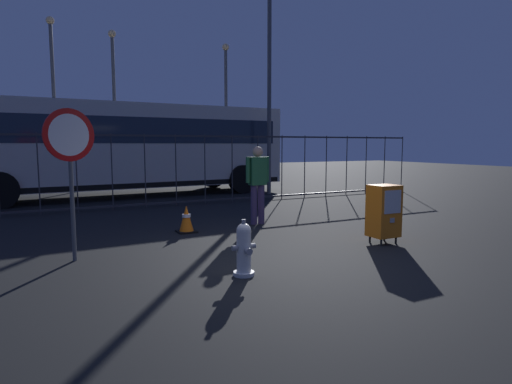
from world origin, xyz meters
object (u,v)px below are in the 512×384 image
object	(u,v)px
pedestrian	(258,180)
street_light_near_right	(269,53)
stop_sign	(70,152)
traffic_cone	(186,219)
fire_hydrant	(244,249)
street_light_far_left	(114,95)
newspaper_box_primary	(384,211)
bus_near	(126,145)
street_light_far_right	(226,101)
street_light_near_left	(53,89)

from	to	relation	value
pedestrian	street_light_near_right	distance (m)	6.88
stop_sign	traffic_cone	distance (m)	2.81
fire_hydrant	street_light_far_left	xyz separation A→B (m)	(0.78, 14.43, 3.45)
newspaper_box_primary	stop_sign	bearing A→B (deg)	166.13
bus_near	street_light_far_right	xyz separation A→B (m)	(5.29, 3.95, 1.99)
stop_sign	street_light_near_right	distance (m)	9.77
street_light_near_left	street_light_far_left	distance (m)	2.35
stop_sign	bus_near	distance (m)	8.25
newspaper_box_primary	bus_near	size ratio (longest dim) A/B	0.10
stop_sign	bus_near	bearing A→B (deg)	74.06
fire_hydrant	street_light_far_right	xyz separation A→B (m)	(5.64, 13.66, 3.34)
fire_hydrant	stop_sign	distance (m)	2.90
pedestrian	street_light_near_right	xyz separation A→B (m)	(2.98, 4.89, 3.82)
street_light_far_right	street_light_near_right	bearing A→B (deg)	-98.11
traffic_cone	street_light_far_right	size ratio (longest dim) A/B	0.08
traffic_cone	pedestrian	bearing A→B (deg)	5.51
stop_sign	bus_near	xyz separation A→B (m)	(2.27, 7.93, 0.11)
newspaper_box_primary	street_light_near_left	world-z (taller)	street_light_near_left
stop_sign	traffic_cone	xyz separation A→B (m)	(2.13, 1.26, -1.34)
bus_near	street_light_near_left	world-z (taller)	street_light_near_left
fire_hydrant	pedestrian	size ratio (longest dim) A/B	0.45
newspaper_box_primary	street_light_far_left	size ratio (longest dim) A/B	0.16
newspaper_box_primary	stop_sign	world-z (taller)	stop_sign
traffic_cone	street_light_near_left	world-z (taller)	street_light_near_left
fire_hydrant	stop_sign	size ratio (longest dim) A/B	0.33
traffic_cone	street_light_near_left	xyz separation A→B (m)	(-1.77, 11.55, 3.69)
pedestrian	street_light_near_left	bearing A→B (deg)	106.70
newspaper_box_primary	street_light_near_right	world-z (taller)	street_light_near_right
pedestrian	traffic_cone	world-z (taller)	pedestrian
street_light_near_left	street_light_near_right	xyz separation A→B (m)	(6.40, -6.51, 0.81)
newspaper_box_primary	bus_near	world-z (taller)	bus_near
traffic_cone	newspaper_box_primary	bearing A→B (deg)	-41.81
newspaper_box_primary	street_light_near_right	distance (m)	8.81
bus_near	fire_hydrant	bearing A→B (deg)	-94.92
fire_hydrant	street_light_far_left	size ratio (longest dim) A/B	0.11
fire_hydrant	street_light_far_right	size ratio (longest dim) A/B	0.12
street_light_near_left	traffic_cone	bearing A→B (deg)	-81.31
street_light_near_left	street_light_far_left	size ratio (longest dim) A/B	1.04
newspaper_box_primary	street_light_near_left	xyz separation A→B (m)	(-4.52, 14.02, 3.38)
newspaper_box_primary	pedestrian	size ratio (longest dim) A/B	0.61
street_light_near_left	fire_hydrant	bearing A→B (deg)	-83.91
bus_near	street_light_near_left	bearing A→B (deg)	108.40
traffic_cone	street_light_near_right	world-z (taller)	street_light_near_right
street_light_near_left	street_light_far_left	bearing A→B (deg)	-4.06
bus_near	street_light_far_left	xyz separation A→B (m)	(0.43, 4.72, 2.10)
stop_sign	bus_near	world-z (taller)	bus_near
street_light_far_left	traffic_cone	bearing A→B (deg)	-92.87
pedestrian	bus_near	bearing A→B (deg)	103.11
stop_sign	street_light_near_left	world-z (taller)	street_light_near_left
street_light_near_right	street_light_near_left	bearing A→B (deg)	134.53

